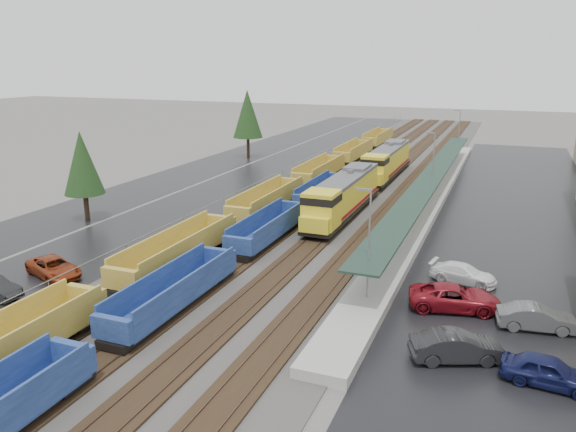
% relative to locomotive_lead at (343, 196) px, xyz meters
% --- Properties ---
extents(ballast_strip, '(20.00, 160.00, 0.08)m').
position_rel_locomotive_lead_xyz_m(ballast_strip, '(-2.00, 20.06, -2.33)').
color(ballast_strip, '#302D2B').
rests_on(ballast_strip, ground).
extents(trackbed, '(14.60, 160.00, 0.22)m').
position_rel_locomotive_lead_xyz_m(trackbed, '(-2.00, 20.06, -2.21)').
color(trackbed, black).
rests_on(trackbed, ground).
extents(west_parking_lot, '(10.00, 160.00, 0.02)m').
position_rel_locomotive_lead_xyz_m(west_parking_lot, '(-17.00, 20.06, -2.36)').
color(west_parking_lot, black).
rests_on(west_parking_lot, ground).
extents(west_road, '(9.00, 160.00, 0.02)m').
position_rel_locomotive_lead_xyz_m(west_road, '(-27.00, 20.06, -2.36)').
color(west_road, black).
rests_on(west_road, ground).
extents(east_commuter_lot, '(16.00, 100.00, 0.02)m').
position_rel_locomotive_lead_xyz_m(east_commuter_lot, '(17.00, 10.06, -2.36)').
color(east_commuter_lot, black).
rests_on(east_commuter_lot, ground).
extents(station_platform, '(3.00, 80.00, 8.00)m').
position_rel_locomotive_lead_xyz_m(station_platform, '(7.50, 10.07, -1.63)').
color(station_platform, '#9E9B93').
rests_on(station_platform, ground).
extents(chainlink_fence, '(0.08, 160.04, 2.02)m').
position_rel_locomotive_lead_xyz_m(chainlink_fence, '(-11.50, 18.50, -0.76)').
color(chainlink_fence, gray).
rests_on(chainlink_fence, ground).
extents(tree_west_near, '(3.96, 3.96, 9.00)m').
position_rel_locomotive_lead_xyz_m(tree_west_near, '(-24.00, -9.94, 3.45)').
color(tree_west_near, '#332316').
rests_on(tree_west_near, ground).
extents(tree_west_far, '(4.84, 4.84, 11.00)m').
position_rel_locomotive_lead_xyz_m(tree_west_far, '(-25.00, 30.06, 4.76)').
color(tree_west_far, '#332316').
rests_on(tree_west_far, ground).
extents(locomotive_lead, '(2.97, 19.58, 4.43)m').
position_rel_locomotive_lead_xyz_m(locomotive_lead, '(0.00, 0.00, 0.00)').
color(locomotive_lead, black).
rests_on(locomotive_lead, ground).
extents(locomotive_trail, '(2.97, 19.58, 4.43)m').
position_rel_locomotive_lead_xyz_m(locomotive_trail, '(0.00, 21.00, 0.00)').
color(locomotive_trail, black).
rests_on(locomotive_trail, ground).
extents(well_string_yellow, '(2.79, 119.10, 2.47)m').
position_rel_locomotive_lead_xyz_m(well_string_yellow, '(-8.00, -0.79, -1.15)').
color(well_string_yellow, '#A68D2E').
rests_on(well_string_yellow, ground).
extents(well_string_blue, '(2.59, 74.39, 2.30)m').
position_rel_locomotive_lead_xyz_m(well_string_blue, '(-4.00, -24.96, -1.22)').
color(well_string_blue, navy).
rests_on(well_string_blue, ground).
extents(parked_car_west_c, '(4.11, 5.73, 1.45)m').
position_rel_locomotive_lead_xyz_m(parked_car_west_c, '(-15.54, -23.40, -1.64)').
color(parked_car_west_c, maroon).
rests_on(parked_car_west_c, ground).
extents(parked_car_east_a, '(3.50, 5.26, 1.64)m').
position_rel_locomotive_lead_xyz_m(parked_car_east_a, '(13.68, -24.86, -1.55)').
color(parked_car_east_a, black).
rests_on(parked_car_east_a, ground).
extents(parked_car_east_b, '(3.87, 6.28, 1.62)m').
position_rel_locomotive_lead_xyz_m(parked_car_east_b, '(12.89, -18.20, -1.56)').
color(parked_car_east_b, maroon).
rests_on(parked_car_east_b, ground).
extents(parked_car_east_c, '(2.73, 5.03, 1.38)m').
position_rel_locomotive_lead_xyz_m(parked_car_east_c, '(13.03, -13.30, -1.68)').
color(parked_car_east_c, white).
rests_on(parked_car_east_c, ground).
extents(parked_car_east_d, '(2.27, 4.67, 1.54)m').
position_rel_locomotive_lead_xyz_m(parked_car_east_d, '(18.16, -25.65, -1.60)').
color(parked_car_east_d, '#121644').
rests_on(parked_car_east_d, ground).
extents(parked_car_east_e, '(2.27, 4.78, 1.51)m').
position_rel_locomotive_lead_xyz_m(parked_car_east_e, '(17.80, -19.34, -1.61)').
color(parked_car_east_e, '#515456').
rests_on(parked_car_east_e, ground).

